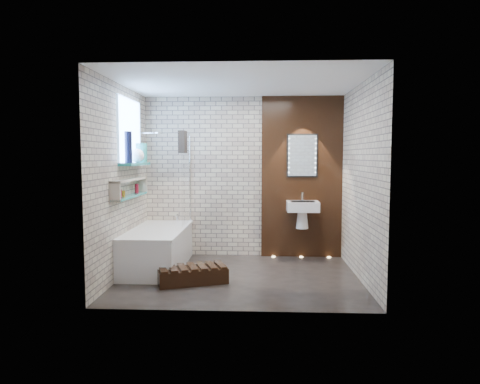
{
  "coord_description": "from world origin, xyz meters",
  "views": [
    {
      "loc": [
        0.27,
        -5.75,
        1.64
      ],
      "look_at": [
        0.0,
        0.15,
        1.15
      ],
      "focal_mm": 32.34,
      "sensor_mm": 36.0,
      "label": 1
    }
  ],
  "objects_px": {
    "bath_screen": "(186,180)",
    "walnut_step": "(192,275)",
    "bathtub": "(158,248)",
    "washbasin": "(303,210)",
    "led_mirror": "(302,156)"
  },
  "relations": [
    {
      "from": "walnut_step",
      "to": "bath_screen",
      "type": "bearing_deg",
      "value": 102.78
    },
    {
      "from": "led_mirror",
      "to": "walnut_step",
      "type": "distance_m",
      "value": 2.68
    },
    {
      "from": "washbasin",
      "to": "walnut_step",
      "type": "distance_m",
      "value": 2.18
    },
    {
      "from": "bath_screen",
      "to": "walnut_step",
      "type": "distance_m",
      "value": 1.7
    },
    {
      "from": "bath_screen",
      "to": "bathtub",
      "type": "bearing_deg",
      "value": -128.9
    },
    {
      "from": "bath_screen",
      "to": "walnut_step",
      "type": "height_order",
      "value": "bath_screen"
    },
    {
      "from": "bathtub",
      "to": "bath_screen",
      "type": "distance_m",
      "value": 1.14
    },
    {
      "from": "bath_screen",
      "to": "walnut_step",
      "type": "xyz_separation_m",
      "value": [
        0.27,
        -1.19,
        -1.18
      ]
    },
    {
      "from": "washbasin",
      "to": "walnut_step",
      "type": "height_order",
      "value": "washbasin"
    },
    {
      "from": "washbasin",
      "to": "led_mirror",
      "type": "distance_m",
      "value": 0.88
    },
    {
      "from": "bath_screen",
      "to": "washbasin",
      "type": "relative_size",
      "value": 2.41
    },
    {
      "from": "bathtub",
      "to": "washbasin",
      "type": "relative_size",
      "value": 3.0
    },
    {
      "from": "washbasin",
      "to": "led_mirror",
      "type": "bearing_deg",
      "value": 90.0
    },
    {
      "from": "bathtub",
      "to": "bath_screen",
      "type": "bearing_deg",
      "value": 51.1
    },
    {
      "from": "bath_screen",
      "to": "washbasin",
      "type": "xyz_separation_m",
      "value": [
        1.82,
        0.18,
        -0.49
      ]
    }
  ]
}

